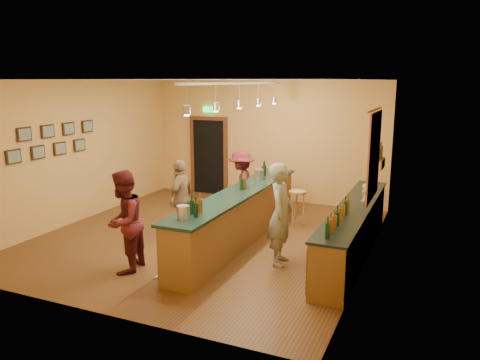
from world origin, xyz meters
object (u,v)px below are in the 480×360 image
at_px(customer_a, 124,222).
at_px(customer_c, 241,186).
at_px(bartender, 281,214).
at_px(tasting_bar, 239,213).
at_px(customer_b, 181,198).
at_px(back_counter, 353,230).
at_px(bar_stool, 297,197).

bearing_deg(customer_a, customer_c, 159.70).
xyz_separation_m(bartender, customer_a, (-2.30, -1.38, -0.03)).
xyz_separation_m(tasting_bar, customer_b, (-1.26, -0.11, 0.20)).
relative_size(tasting_bar, customer_a, 2.92).
distance_m(back_counter, customer_a, 4.13).
bearing_deg(tasting_bar, bartender, -33.59).
bearing_deg(bartender, customer_b, 66.29).
bearing_deg(tasting_bar, customer_b, -174.86).
xyz_separation_m(customer_b, bar_stool, (2.01, 1.64, -0.16)).
height_order(customer_a, bar_stool, customer_a).
height_order(tasting_bar, customer_c, customer_c).
bearing_deg(bartender, customer_a, 112.02).
bearing_deg(tasting_bar, customer_c, 111.64).
relative_size(customer_a, customer_b, 1.08).
height_order(back_counter, tasting_bar, tasting_bar).
bearing_deg(bartender, customer_c, 28.89).
height_order(bartender, customer_a, bartender).
distance_m(tasting_bar, customer_c, 1.55).
height_order(back_counter, customer_c, customer_c).
height_order(bartender, customer_c, bartender).
bearing_deg(tasting_bar, customer_a, -119.20).
bearing_deg(back_counter, customer_c, 155.88).
xyz_separation_m(back_counter, bar_stool, (-1.48, 1.35, 0.16)).
relative_size(back_counter, bartender, 2.51).
bearing_deg(bar_stool, bartender, -80.72).
bearing_deg(back_counter, bar_stool, 137.62).
distance_m(bartender, customer_b, 2.46).
bearing_deg(bar_stool, customer_b, -140.69).
distance_m(bartender, bar_stool, 2.32).
bearing_deg(back_counter, customer_a, -145.98).
relative_size(bartender, customer_b, 1.12).
bearing_deg(bar_stool, customer_c, -175.71).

